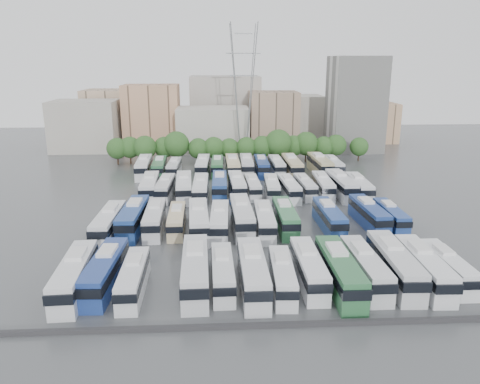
{
  "coord_description": "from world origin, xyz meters",
  "views": [
    {
      "loc": [
        -5.83,
        -72.75,
        25.02
      ],
      "look_at": [
        -1.43,
        4.69,
        3.0
      ],
      "focal_mm": 35.0,
      "sensor_mm": 36.0,
      "label": 1
    }
  ],
  "objects": [
    {
      "name": "bus_r3_s1",
      "position": [
        -18.09,
        30.27,
        1.86
      ],
      "size": [
        2.98,
        12.12,
        3.78
      ],
      "rotation": [
        0.0,
        0.0,
        0.03
      ],
      "color": "#2C6740",
      "rests_on": "ground"
    },
    {
      "name": "bus_r0_s10",
      "position": [
        11.37,
        -24.19,
        1.95
      ],
      "size": [
        2.84,
        12.66,
        3.97
      ],
      "rotation": [
        0.0,
        0.0,
        0.01
      ],
      "color": "silver",
      "rests_on": "ground"
    },
    {
      "name": "electricity_pylon",
      "position": [
        2.0,
        50.0,
        18.66
      ],
      "size": [
        9.0,
        6.91,
        33.83
      ],
      "color": "slate",
      "rests_on": "ground"
    },
    {
      "name": "bus_r2_s13",
      "position": [
        21.42,
        10.97,
        1.89
      ],
      "size": [
        3.07,
        12.35,
        3.85
      ],
      "rotation": [
        0.0,
        0.0,
        -0.03
      ],
      "color": "silver",
      "rests_on": "ground"
    },
    {
      "name": "bus_r0_s9",
      "position": [
        8.13,
        -25.18,
        2.08
      ],
      "size": [
        3.02,
        13.55,
        4.25
      ],
      "rotation": [
        0.0,
        0.0,
        -0.01
      ],
      "color": "#2C683C",
      "rests_on": "ground"
    },
    {
      "name": "bus_r2_s10",
      "position": [
        11.44,
        12.46,
        1.71
      ],
      "size": [
        2.86,
        11.19,
        3.48
      ],
      "rotation": [
        0.0,
        0.0,
        0.04
      ],
      "color": "silver",
      "rests_on": "ground"
    },
    {
      "name": "bus_r0_s8",
      "position": [
        4.91,
        -23.82,
        1.88
      ],
      "size": [
        2.75,
        12.24,
        3.84
      ],
      "rotation": [
        0.0,
        0.0,
        -0.01
      ],
      "color": "silver",
      "rests_on": "ground"
    },
    {
      "name": "bus_r3_s12",
      "position": [
        18.1,
        29.45,
        2.11
      ],
      "size": [
        3.45,
        13.77,
        4.29
      ],
      "rotation": [
        0.0,
        0.0,
        0.03
      ],
      "color": "tan",
      "rests_on": "ground"
    },
    {
      "name": "apartment_tower",
      "position": [
        34.0,
        58.0,
        13.0
      ],
      "size": [
        14.0,
        14.0,
        26.0
      ],
      "primitive_type": "cube",
      "color": "silver",
      "rests_on": "ground"
    },
    {
      "name": "bus_r1_s3",
      "position": [
        -11.6,
        -5.59,
        1.68
      ],
      "size": [
        2.55,
        10.96,
        3.43
      ],
      "rotation": [
        0.0,
        0.0,
        0.02
      ],
      "color": "#CEB98E",
      "rests_on": "ground"
    },
    {
      "name": "bus_r3_s7",
      "position": [
        1.54,
        30.64,
        1.95
      ],
      "size": [
        3.04,
        12.71,
        3.97
      ],
      "rotation": [
        0.0,
        0.0,
        -0.02
      ],
      "color": "silver",
      "rests_on": "ground"
    },
    {
      "name": "bus_r2_s3",
      "position": [
        -11.54,
        12.39,
        2.03
      ],
      "size": [
        3.53,
        13.27,
        4.13
      ],
      "rotation": [
        0.0,
        0.0,
        0.05
      ],
      "color": "silver",
      "rests_on": "ground"
    },
    {
      "name": "bus_r2_s5",
      "position": [
        -4.83,
        13.19,
        1.95
      ],
      "size": [
        2.99,
        12.68,
        3.96
      ],
      "rotation": [
        0.0,
        0.0,
        -0.02
      ],
      "color": "navy",
      "rests_on": "ground"
    },
    {
      "name": "city_buildings",
      "position": [
        -7.46,
        71.86,
        7.87
      ],
      "size": [
        102.0,
        35.0,
        20.0
      ],
      "color": "#9E998E",
      "rests_on": "ground"
    },
    {
      "name": "bus_r0_s0",
      "position": [
        -21.45,
        -24.53,
        2.02
      ],
      "size": [
        3.48,
        13.24,
        4.12
      ],
      "rotation": [
        0.0,
        0.0,
        0.05
      ],
      "color": "silver",
      "rests_on": "ground"
    },
    {
      "name": "bus_r2_s1",
      "position": [
        -18.01,
        12.92,
        1.98
      ],
      "size": [
        3.29,
        12.98,
        4.04
      ],
      "rotation": [
        0.0,
        0.0,
        0.04
      ],
      "color": "silver",
      "rests_on": "ground"
    },
    {
      "name": "bus_r1_s0",
      "position": [
        -21.37,
        -7.17,
        1.97
      ],
      "size": [
        3.07,
        12.87,
        4.02
      ],
      "rotation": [
        0.0,
        0.0,
        -0.02
      ],
      "color": "silver",
      "rests_on": "ground"
    },
    {
      "name": "bus_r3_s4",
      "position": [
        -8.39,
        30.69,
        1.92
      ],
      "size": [
        3.23,
        12.57,
        3.91
      ],
      "rotation": [
        0.0,
        0.0,
        -0.04
      ],
      "color": "silver",
      "rests_on": "ground"
    },
    {
      "name": "bus_r0_s12",
      "position": [
        18.13,
        -24.57,
        1.98
      ],
      "size": [
        3.25,
        12.97,
        4.04
      ],
      "rotation": [
        0.0,
        0.0,
        -0.03
      ],
      "color": "white",
      "rests_on": "ground"
    },
    {
      "name": "bus_r1_s10",
      "position": [
        11.58,
        -6.01,
        1.89
      ],
      "size": [
        2.8,
        12.27,
        3.84
      ],
      "rotation": [
        0.0,
        0.0,
        0.01
      ],
      "color": "navy",
      "rests_on": "ground"
    },
    {
      "name": "bus_r0_s6",
      "position": [
        -1.66,
        -24.9,
        2.04
      ],
      "size": [
        2.94,
        13.25,
        4.16
      ],
      "rotation": [
        0.0,
        0.0,
        0.0
      ],
      "color": "silver",
      "rests_on": "ground"
    },
    {
      "name": "bus_r0_s11",
      "position": [
        14.96,
        -23.87,
        2.11
      ],
      "size": [
        3.52,
        13.8,
        4.3
      ],
      "rotation": [
        0.0,
        0.0,
        -0.04
      ],
      "color": "silver",
      "rests_on": "ground"
    },
    {
      "name": "bus_r2_s12",
      "position": [
        18.25,
        11.85,
        2.08
      ],
      "size": [
        3.31,
        13.56,
        4.23
      ],
      "rotation": [
        0.0,
        0.0,
        0.03
      ],
      "color": "silver",
      "rests_on": "ground"
    },
    {
      "name": "bus_r1_s1",
      "position": [
        -18.16,
        -5.05,
        2.06
      ],
      "size": [
        3.32,
        13.44,
        4.19
      ],
      "rotation": [
        0.0,
        0.0,
        -0.03
      ],
      "color": "navy",
      "rests_on": "ground"
    },
    {
      "name": "bus_r0_s1",
      "position": [
        -18.38,
        -23.5,
        1.97
      ],
      "size": [
        3.35,
        12.93,
        4.02
      ],
      "rotation": [
        0.0,
        0.0,
        -0.04
      ],
      "color": "navy",
      "rests_on": "ground"
    },
    {
      "name": "bus_r0_s5",
      "position": [
        -5.04,
        -24.07,
        1.74
      ],
      "size": [
        2.64,
        11.32,
        3.54
      ],
      "rotation": [
        0.0,
        0.0,
        0.02
      ],
      "color": "silver",
      "rests_on": "ground"
    },
    {
      "name": "bus_r1_s5",
      "position": [
        -5.12,
        -6.94,
        1.87
      ],
      "size": [
        3.15,
        12.27,
        3.82
      ],
      "rotation": [
        0.0,
        0.0,
        -0.04
      ],
      "color": "silver",
      "rests_on": "ground"
    },
    {
      "name": "bus_r3_s5",
      "position": [
        -5.08,
        30.59,
        1.82
      ],
      "size": [
        2.89,
        11.91,
        3.72
      ],
      "rotation": [
        0.0,
        0.0,
        -0.03
      ],
      "color": "#2F6D3C",
      "rests_on": "ground"
    },
    {
      "name": "bus_r3_s13",
      "position": [
        21.38,
        30.06,
        1.76
      ],
      "size": [
        2.59,
        11.47,
        3.59
      ],
      "rotation": [
        0.0,
        0.0,
        -0.01
      ],
      "color": "silver",
      "rests_on": "ground"
    },
    {
      "name": "bus_r2_s8",
      "position": [
        5.03,
        11.99,
        1.76
      ],
      "size": [
        3.05,
        11.51,
        3.58
      ],
      "rotation": [
        0.0,
        0.0,
        -0.05
      ],
      "color": "silver",
      "rests_on": "ground"
    },
    {
      "name": "bus_r1_s6",
      "position": [
        -1.73,
        -5.31,
        2.08
      ],
      "size": [
        3.31,
        13.61,
        4.25
      ],
      "rotation": [
        0.0,
        0.0,
        0.03
      ],
      "color": "silver",
      "rests_on": "ground"
    },
    {
      "name": "bus_r2_s7",
      "position": [
        1.49,
        12.96,
        1.67
      ],
      "size": [
        2.6,
        10.91,
        3.41
      ],
      "rotation": [
        0.0,
        0.0,
        0.02
      ],
      "color": "silver",
      "rests_on": "ground"
    },
    {
      "name": "bus_r3_s0",
      "position": [
        -21.51,
        30.09,
        2.02
      ],
      "size": [
        3.43,
        13.25,
        4.12
      ],
      "rotation": [
        0.0,
        0.0,
        0.04
      ],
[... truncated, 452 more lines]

